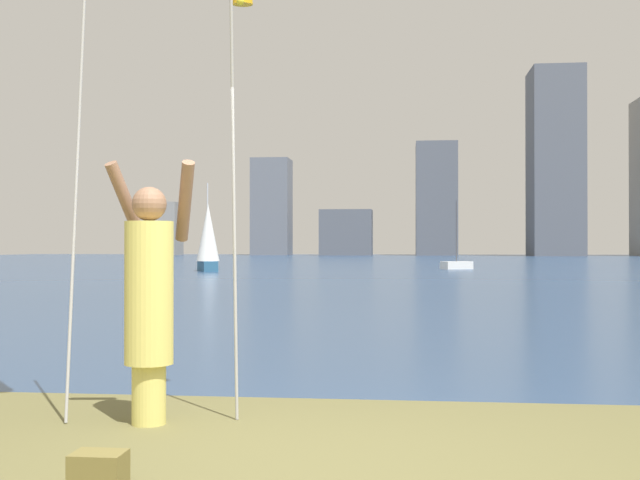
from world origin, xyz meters
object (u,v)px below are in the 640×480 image
sailboat_0 (146,267)px  person (149,294)px  bag (99,471)px  sailboat_5 (208,238)px  sailboat_4 (457,265)px

sailboat_0 → person: bearing=-71.3°
bag → sailboat_0: size_ratio=0.07×
bag → sailboat_5: sailboat_5 is taller
person → sailboat_5: bearing=112.0°
bag → person: bearing=98.6°
person → bag: bearing=-73.0°
sailboat_4 → sailboat_5: 14.28m
sailboat_4 → sailboat_5: sailboat_5 is taller
sailboat_0 → sailboat_4: (15.99, 6.92, 0.00)m
person → bag: size_ratio=6.92×
bag → sailboat_4: 42.08m
sailboat_0 → sailboat_5: bearing=31.1°
sailboat_4 → person: bearing=-96.6°
person → bag: 1.80m
bag → sailboat_4: sailboat_4 is taller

